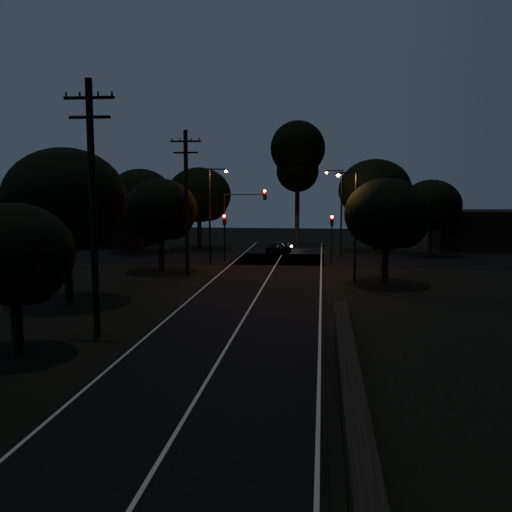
# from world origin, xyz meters

# --- Properties ---
(road_surface) EXTENTS (60.00, 70.00, 0.03)m
(road_surface) POSITION_xyz_m (0.00, 31.12, 0.01)
(road_surface) COLOR black
(road_surface) RESTS_ON ground
(utility_pole_mid) EXTENTS (2.20, 0.30, 11.00)m
(utility_pole_mid) POSITION_xyz_m (-6.00, 15.00, 5.74)
(utility_pole_mid) COLOR black
(utility_pole_mid) RESTS_ON ground
(utility_pole_far) EXTENTS (2.20, 0.30, 10.50)m
(utility_pole_far) POSITION_xyz_m (-6.00, 32.00, 5.48)
(utility_pole_far) COLOR black
(utility_pole_far) RESTS_ON ground
(tree_left_b) EXTENTS (4.65, 4.65, 5.91)m
(tree_left_b) POSITION_xyz_m (-7.84, 11.91, 3.83)
(tree_left_b) COLOR black
(tree_left_b) RESTS_ON ground
(tree_left_c) EXTENTS (6.86, 6.86, 8.66)m
(tree_left_c) POSITION_xyz_m (-10.26, 21.86, 5.60)
(tree_left_c) COLOR black
(tree_left_c) RESTS_ON ground
(tree_left_d) EXTENTS (5.59, 5.59, 7.09)m
(tree_left_d) POSITION_xyz_m (-8.30, 33.89, 4.60)
(tree_left_d) COLOR black
(tree_left_d) RESTS_ON ground
(tree_far_nw) EXTENTS (6.67, 6.67, 8.45)m
(tree_far_nw) POSITION_xyz_m (-8.76, 49.87, 5.47)
(tree_far_nw) COLOR black
(tree_far_nw) RESTS_ON ground
(tree_far_w) EXTENTS (6.44, 6.44, 8.21)m
(tree_far_w) POSITION_xyz_m (-13.77, 45.87, 5.34)
(tree_far_w) COLOR black
(tree_far_w) RESTS_ON ground
(tree_far_ne) EXTENTS (7.29, 7.29, 9.22)m
(tree_far_ne) POSITION_xyz_m (9.26, 49.85, 5.97)
(tree_far_ne) COLOR black
(tree_far_ne) RESTS_ON ground
(tree_far_e) EXTENTS (5.62, 5.62, 7.13)m
(tree_far_e) POSITION_xyz_m (14.20, 46.89, 4.62)
(tree_far_e) COLOR black
(tree_far_e) RESTS_ON ground
(tree_right_a) EXTENTS (5.55, 5.55, 7.06)m
(tree_right_a) POSITION_xyz_m (8.20, 29.89, 4.58)
(tree_right_a) COLOR black
(tree_right_a) RESTS_ON ground
(tall_pine) EXTENTS (6.00, 6.00, 13.65)m
(tall_pine) POSITION_xyz_m (1.00, 55.00, 9.83)
(tall_pine) COLOR black
(tall_pine) RESTS_ON ground
(building_left) EXTENTS (10.00, 8.00, 4.40)m
(building_left) POSITION_xyz_m (-20.00, 52.00, 2.20)
(building_left) COLOR black
(building_left) RESTS_ON ground
(building_right) EXTENTS (9.00, 7.00, 4.00)m
(building_right) POSITION_xyz_m (20.00, 53.00, 2.00)
(building_right) COLOR black
(building_right) RESTS_ON ground
(signal_left) EXTENTS (0.28, 0.35, 4.10)m
(signal_left) POSITION_xyz_m (-4.60, 39.99, 2.84)
(signal_left) COLOR black
(signal_left) RESTS_ON ground
(signal_right) EXTENTS (0.28, 0.35, 4.10)m
(signal_right) POSITION_xyz_m (4.60, 39.99, 2.84)
(signal_right) COLOR black
(signal_right) RESTS_ON ground
(signal_mast) EXTENTS (3.70, 0.35, 6.25)m
(signal_mast) POSITION_xyz_m (-2.91, 39.99, 4.34)
(signal_mast) COLOR black
(signal_mast) RESTS_ON ground
(streetlight_a) EXTENTS (1.66, 0.26, 8.00)m
(streetlight_a) POSITION_xyz_m (-5.31, 38.00, 4.64)
(streetlight_a) COLOR black
(streetlight_a) RESTS_ON ground
(streetlight_b) EXTENTS (1.66, 0.26, 8.00)m
(streetlight_b) POSITION_xyz_m (5.31, 44.00, 4.64)
(streetlight_b) COLOR black
(streetlight_b) RESTS_ON ground
(streetlight_c) EXTENTS (1.46, 0.26, 7.50)m
(streetlight_c) POSITION_xyz_m (5.83, 30.00, 4.35)
(streetlight_c) COLOR black
(streetlight_c) RESTS_ON ground
(car) EXTENTS (2.65, 3.94, 1.25)m
(car) POSITION_xyz_m (-0.35, 46.00, 0.62)
(car) COLOR black
(car) RESTS_ON ground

